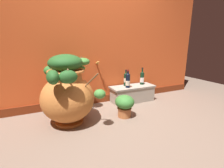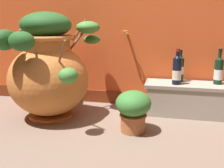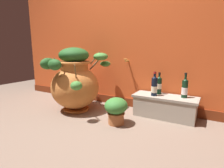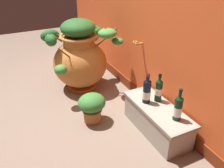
% 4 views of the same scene
% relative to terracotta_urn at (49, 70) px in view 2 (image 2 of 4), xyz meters
% --- Properties ---
extents(ground_plane, '(7.00, 7.00, 0.00)m').
position_rel_terracotta_urn_xyz_m(ground_plane, '(0.55, -0.55, -0.43)').
color(ground_plane, '#7A6656').
extents(terracotta_urn, '(0.74, 0.90, 0.92)m').
position_rel_terracotta_urn_xyz_m(terracotta_urn, '(0.00, 0.00, 0.00)').
color(terracotta_urn, '#C17033').
rests_on(terracotta_urn, ground_plane).
extents(stone_ledge, '(0.83, 0.32, 0.29)m').
position_rel_terracotta_urn_xyz_m(stone_ledge, '(1.22, 0.36, -0.27)').
color(stone_ledge, '#9E9384').
rests_on(stone_ledge, ground_plane).
extents(wine_bottle_left, '(0.07, 0.07, 0.30)m').
position_rel_terracotta_urn_xyz_m(wine_bottle_left, '(1.11, 0.43, -0.01)').
color(wine_bottle_left, black).
rests_on(wine_bottle_left, stone_ledge).
extents(wine_bottle_middle, '(0.08, 0.08, 0.32)m').
position_rel_terracotta_urn_xyz_m(wine_bottle_middle, '(1.45, 0.40, -0.01)').
color(wine_bottle_middle, black).
rests_on(wine_bottle_middle, stone_ledge).
extents(wine_bottle_right, '(0.08, 0.08, 0.32)m').
position_rel_terracotta_urn_xyz_m(wine_bottle_right, '(1.09, 0.31, -0.01)').
color(wine_bottle_right, black).
rests_on(wine_bottle_right, stone_ledge).
extents(potted_shrub, '(0.27, 0.30, 0.33)m').
position_rel_terracotta_urn_xyz_m(potted_shrub, '(0.77, -0.15, -0.24)').
color(potted_shrub, '#B26638').
rests_on(potted_shrub, ground_plane).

